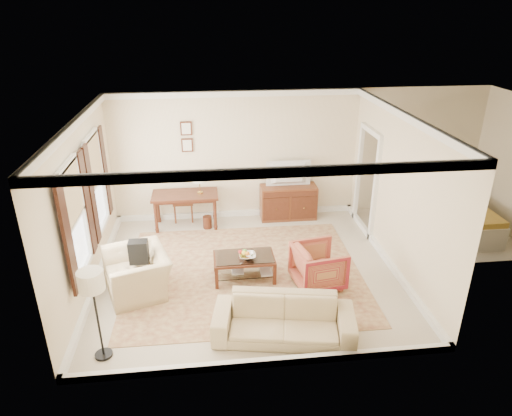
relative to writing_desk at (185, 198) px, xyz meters
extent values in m
cube|color=beige|center=(1.16, -2.04, -0.67)|extent=(5.50, 5.00, 0.01)
cube|color=white|center=(1.16, -2.04, 2.23)|extent=(5.50, 5.00, 0.01)
cube|color=#F4E7C7|center=(1.16, 0.46, 0.78)|extent=(5.50, 0.01, 2.90)
cube|color=#F4E7C7|center=(1.16, -4.54, 0.78)|extent=(5.50, 0.01, 2.90)
cube|color=#F4E7C7|center=(-1.59, -2.04, 0.78)|extent=(0.01, 5.00, 2.90)
cube|color=#F4E7C7|center=(3.91, -2.04, 0.78)|extent=(0.01, 5.00, 2.90)
cube|color=beige|center=(5.41, -0.89, -0.67)|extent=(3.00, 2.70, 0.01)
cube|color=brown|center=(1.10, -2.10, -0.67)|extent=(4.31, 3.71, 0.01)
cube|color=#4F2416|center=(0.00, 0.00, 0.08)|extent=(1.43, 0.71, 0.05)
cylinder|color=#4F2416|center=(-0.63, -0.28, -0.31)|extent=(0.07, 0.07, 0.73)
cylinder|color=#4F2416|center=(0.63, -0.28, -0.31)|extent=(0.07, 0.07, 0.73)
cylinder|color=#4F2416|center=(-0.63, 0.28, -0.31)|extent=(0.07, 0.07, 0.73)
cylinder|color=#4F2416|center=(0.63, 0.28, -0.31)|extent=(0.07, 0.07, 0.73)
cube|color=brown|center=(2.33, 0.18, -0.28)|extent=(1.27, 0.49, 0.78)
imported|color=black|center=(2.33, 0.16, 0.59)|extent=(0.96, 0.55, 0.13)
cube|color=#4F2416|center=(1.09, -2.27, -0.25)|extent=(1.09, 0.64, 0.04)
cube|color=silver|center=(1.09, -2.27, -0.22)|extent=(1.03, 0.58, 0.01)
cube|color=silver|center=(1.09, -2.27, -0.52)|extent=(1.01, 0.56, 0.02)
cube|color=#4F2416|center=(0.58, -2.56, -0.46)|extent=(0.06, 0.06, 0.42)
cube|color=#4F2416|center=(1.60, -2.55, -0.46)|extent=(0.06, 0.06, 0.42)
cube|color=#4F2416|center=(0.57, -1.99, -0.46)|extent=(0.06, 0.06, 0.42)
cube|color=#4F2416|center=(1.59, -1.98, -0.46)|extent=(0.06, 0.06, 0.42)
imported|color=silver|center=(1.14, -2.34, -0.16)|extent=(0.42, 0.42, 0.10)
imported|color=brown|center=(0.86, -2.28, -0.49)|extent=(0.28, 0.05, 0.38)
imported|color=brown|center=(1.37, -2.38, -0.50)|extent=(0.28, 0.03, 0.38)
imported|color=maroon|center=(2.36, -2.63, -0.25)|extent=(0.89, 0.93, 0.84)
imported|color=#C7B387|center=(-0.76, -2.47, -0.17)|extent=(1.06, 1.32, 1.00)
cube|color=black|center=(-0.72, -2.36, 0.08)|extent=(0.28, 0.36, 0.40)
imported|color=#C7B387|center=(1.53, -3.91, -0.27)|extent=(2.15, 0.97, 0.81)
cylinder|color=black|center=(-1.08, -4.04, -0.65)|extent=(0.25, 0.25, 0.04)
cylinder|color=black|center=(-1.08, -4.04, -0.07)|extent=(0.03, 0.03, 1.18)
cylinder|color=silver|center=(-1.08, -4.04, 0.59)|extent=(0.35, 0.35, 0.28)
camera|label=1|loc=(0.49, -9.30, 3.90)|focal=32.00mm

